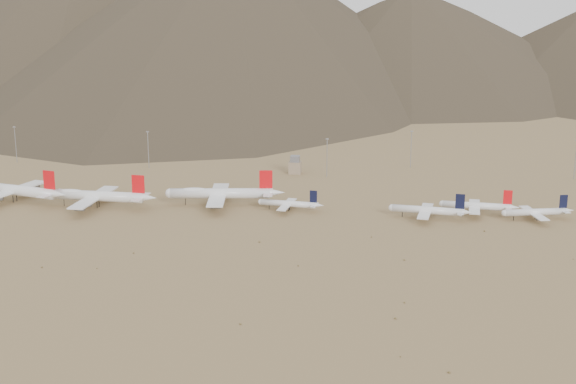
# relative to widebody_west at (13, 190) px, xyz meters

# --- Properties ---
(ground) EXTENTS (3000.00, 3000.00, 0.00)m
(ground) POSITION_rel_widebody_west_xyz_m (122.20, -26.28, -7.13)
(ground) COLOR #A48955
(ground) RESTS_ON ground
(widebody_west) EXTENTS (68.06, 53.75, 20.68)m
(widebody_west) POSITION_rel_widebody_west_xyz_m (0.00, 0.00, 0.00)
(widebody_west) COLOR white
(widebody_west) RESTS_ON ground
(widebody_centre) EXTENTS (66.46, 51.05, 19.73)m
(widebody_centre) POSITION_rel_widebody_west_xyz_m (52.20, -5.72, -0.33)
(widebody_centre) COLOR white
(widebody_centre) RESTS_ON ground
(widebody_east) EXTENTS (67.72, 52.67, 20.20)m
(widebody_east) POSITION_rel_widebody_west_xyz_m (120.40, 8.71, -0.17)
(widebody_east) COLOR white
(widebody_east) RESTS_ON ground
(narrowbody_a) EXTENTS (37.46, 27.12, 12.38)m
(narrowbody_a) POSITION_rel_widebody_west_xyz_m (160.87, 2.09, -3.11)
(narrowbody_a) COLOR white
(narrowbody_a) RESTS_ON ground
(narrowbody_b) EXTENTS (44.64, 32.36, 14.77)m
(narrowbody_b) POSITION_rel_widebody_west_xyz_m (236.83, -3.82, -2.34)
(narrowbody_b) COLOR white
(narrowbody_b) RESTS_ON ground
(narrowbody_c) EXTENTS (43.16, 31.13, 14.25)m
(narrowbody_c) POSITION_rel_widebody_west_xyz_m (263.61, 9.36, -2.51)
(narrowbody_c) COLOR white
(narrowbody_c) RESTS_ON ground
(narrowbody_d) EXTENTS (39.44, 29.09, 13.28)m
(narrowbody_d) POSITION_rel_widebody_west_xyz_m (293.77, 2.27, -2.82)
(narrowbody_d) COLOR white
(narrowbody_d) RESTS_ON ground
(control_tower) EXTENTS (8.00, 8.00, 12.00)m
(control_tower) POSITION_rel_widebody_west_xyz_m (152.20, 93.72, -1.81)
(control_tower) COLOR gray
(control_tower) RESTS_ON ground
(mast_far_west) EXTENTS (2.00, 0.60, 25.70)m
(mast_far_west) POSITION_rel_widebody_west_xyz_m (-47.57, 101.99, 7.07)
(mast_far_west) COLOR gray
(mast_far_west) RESTS_ON ground
(mast_west) EXTENTS (2.00, 0.60, 25.70)m
(mast_west) POSITION_rel_widebody_west_xyz_m (50.91, 96.18, 7.07)
(mast_west) COLOR gray
(mast_west) RESTS_ON ground
(mast_centre) EXTENTS (2.00, 0.60, 25.70)m
(mast_centre) POSITION_rel_widebody_west_xyz_m (174.07, 86.33, 7.07)
(mast_centre) COLOR gray
(mast_centre) RESTS_ON ground
(mast_east) EXTENTS (2.00, 0.60, 25.70)m
(mast_east) POSITION_rel_widebody_west_xyz_m (228.62, 121.96, 7.07)
(mast_east) COLOR gray
(mast_east) RESTS_ON ground
(mast_far_east) EXTENTS (2.00, 0.60, 25.70)m
(mast_far_east) POSITION_rel_widebody_west_xyz_m (333.00, 102.04, 7.07)
(mast_far_east) COLOR gray
(mast_far_east) RESTS_ON ground
(desert_scrub) EXTENTS (429.83, 183.42, 0.77)m
(desert_scrub) POSITION_rel_widebody_west_xyz_m (116.08, -114.23, -6.84)
(desert_scrub) COLOR brown
(desert_scrub) RESTS_ON ground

